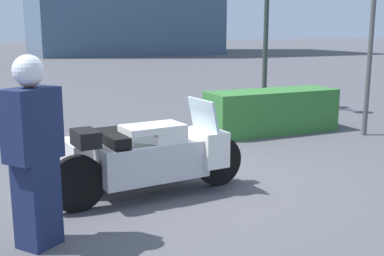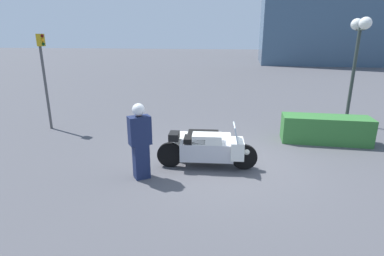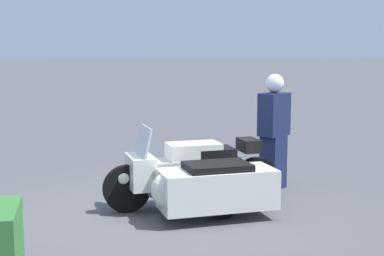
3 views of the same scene
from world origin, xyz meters
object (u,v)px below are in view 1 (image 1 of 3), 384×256
at_px(officer_rider, 34,148).
at_px(police_motorcycle, 144,153).
at_px(traffic_light_near, 371,19).
at_px(hedge_bush_curbside, 272,111).

bearing_deg(officer_rider, police_motorcycle, -87.70).
bearing_deg(traffic_light_near, officer_rider, 17.87).
bearing_deg(police_motorcycle, hedge_bush_curbside, 27.79).
xyz_separation_m(officer_rider, hedge_bush_curbside, (4.83, 3.41, -0.53)).
height_order(police_motorcycle, hedge_bush_curbside, police_motorcycle).
relative_size(police_motorcycle, officer_rider, 1.41).
relative_size(officer_rider, traffic_light_near, 0.54).
distance_m(officer_rider, traffic_light_near, 6.86).
height_order(officer_rider, hedge_bush_curbside, officer_rider).
relative_size(officer_rider, hedge_bush_curbside, 0.68).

